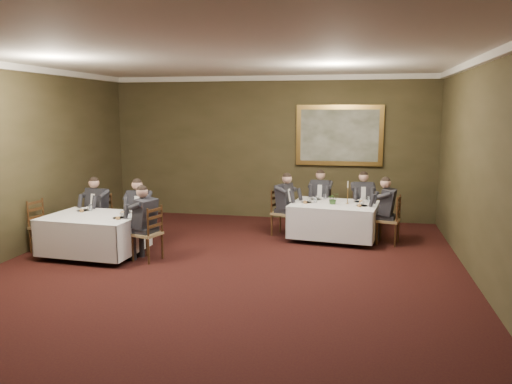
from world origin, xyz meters
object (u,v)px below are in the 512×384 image
(chair_sec_endright, at_px, (148,245))
(chair_sec_endleft, at_px, (45,237))
(diner_main_endleft, at_px, (283,212))
(diner_sec_backright, at_px, (139,220))
(diner_main_backright, at_px, (362,209))
(centerpiece, at_px, (333,198))
(chair_main_endright, at_px, (388,230))
(chair_main_backleft, at_px, (320,216))
(chair_main_endleft, at_px, (283,222))
(diner_sec_endright, at_px, (147,232))
(painting, at_px, (339,135))
(diner_main_endright, at_px, (388,219))
(candlestick, at_px, (348,195))
(diner_main_backleft, at_px, (320,206))
(chair_main_backright, at_px, (362,219))
(table_main, at_px, (334,218))
(chair_sec_backright, at_px, (140,231))
(diner_sec_backleft, at_px, (99,218))
(chair_sec_backleft, at_px, (100,228))
(table_second, at_px, (94,232))

(chair_sec_endright, bearing_deg, chair_sec_endleft, 102.68)
(diner_main_endleft, bearing_deg, diner_sec_backright, -42.56)
(diner_main_backright, xyz_separation_m, diner_main_endleft, (-1.67, -0.68, 0.00))
(centerpiece, bearing_deg, chair_main_endright, -3.21)
(chair_main_backleft, distance_m, chair_main_endleft, 1.10)
(diner_sec_endright, distance_m, painting, 5.36)
(diner_main_endright, height_order, candlestick, diner_main_endright)
(diner_main_backleft, distance_m, painting, 1.84)
(diner_sec_backright, bearing_deg, diner_main_backright, -165.00)
(diner_main_endright, distance_m, centerpiece, 1.17)
(chair_main_backright, relative_size, painting, 0.49)
(diner_sec_endright, xyz_separation_m, centerpiece, (3.19, 2.08, 0.38))
(chair_main_backleft, distance_m, chair_main_backright, 0.94)
(chair_sec_endleft, bearing_deg, diner_main_backleft, 129.45)
(table_main, bearing_deg, candlestick, 3.16)
(candlestick, bearing_deg, chair_main_backright, 69.01)
(chair_sec_backright, bearing_deg, diner_sec_backleft, -13.33)
(chair_main_backleft, distance_m, diner_main_endright, 1.82)
(diner_sec_backright, bearing_deg, centerpiece, -173.11)
(chair_sec_backleft, bearing_deg, chair_main_endright, -157.56)
(diner_sec_backleft, xyz_separation_m, diner_sec_backright, (0.92, -0.06, 0.00))
(chair_main_backright, xyz_separation_m, chair_sec_backright, (-4.36, -2.07, 0.00))
(diner_main_backleft, bearing_deg, diner_main_endleft, 53.12)
(table_main, height_order, diner_sec_endright, diner_sec_endright)
(diner_main_backleft, xyz_separation_m, chair_sec_backleft, (-4.34, -2.12, -0.23))
(table_second, height_order, chair_main_endleft, chair_main_endleft)
(chair_sec_backleft, distance_m, diner_sec_backright, 0.95)
(chair_sec_endleft, height_order, painting, painting)
(chair_main_backleft, bearing_deg, chair_sec_endleft, 36.37)
(chair_main_endright, xyz_separation_m, painting, (-1.10, 1.98, 1.80))
(chair_main_backright, xyz_separation_m, painting, (-0.58, 1.00, 1.80))
(diner_sec_endright, bearing_deg, painting, -22.48)
(diner_sec_backright, xyz_separation_m, painting, (3.77, 3.09, 1.57))
(diner_main_endleft, height_order, chair_sec_endleft, diner_main_endleft)
(diner_main_endleft, bearing_deg, chair_sec_endright, -22.57)
(chair_main_backright, relative_size, chair_sec_endright, 1.00)
(chair_main_endright, xyz_separation_m, diner_sec_endright, (-4.31, -2.01, 0.23))
(diner_sec_backleft, bearing_deg, centerpiece, -154.33)
(table_main, height_order, diner_sec_backright, diner_sec_backright)
(diner_main_backright, height_order, chair_main_endright, diner_main_backright)
(diner_main_endright, bearing_deg, diner_sec_backleft, 112.85)
(chair_sec_backright, relative_size, diner_sec_backright, 0.74)
(chair_main_endright, relative_size, diner_sec_endright, 0.74)
(centerpiece, bearing_deg, diner_main_endright, -3.11)
(chair_main_endleft, bearing_deg, chair_main_backleft, 157.22)
(chair_sec_backleft, bearing_deg, diner_sec_backright, -172.05)
(diner_main_endleft, xyz_separation_m, centerpiece, (1.06, -0.22, 0.38))
(diner_main_endright, xyz_separation_m, chair_sec_backright, (-4.86, -1.10, -0.23))
(diner_main_backleft, relative_size, diner_sec_endright, 1.00)
(diner_main_endleft, relative_size, centerpiece, 5.37)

